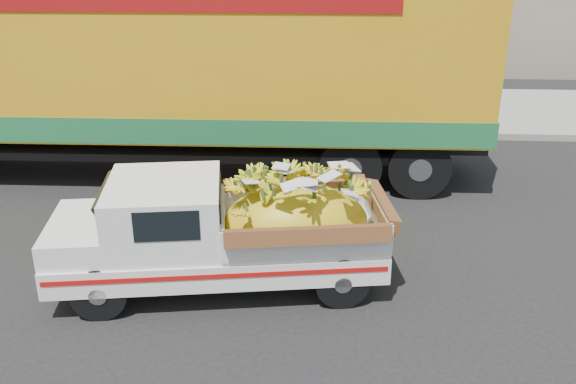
{
  "coord_description": "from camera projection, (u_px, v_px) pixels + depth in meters",
  "views": [
    {
      "loc": [
        1.66,
        -8.11,
        4.5
      ],
      "look_at": [
        1.21,
        0.05,
        1.04
      ],
      "focal_mm": 40.0,
      "sensor_mm": 36.0,
      "label": 1
    }
  ],
  "objects": [
    {
      "name": "semi_trailer",
      "position": [
        160.0,
        63.0,
        11.66
      ],
      "size": [
        12.01,
        2.63,
        3.8
      ],
      "rotation": [
        0.0,
        0.0,
        0.01
      ],
      "color": "black",
      "rests_on": "ground"
    },
    {
      "name": "pickup_truck",
      "position": [
        244.0,
        229.0,
        8.35
      ],
      "size": [
        4.44,
        2.16,
        1.49
      ],
      "rotation": [
        0.0,
        0.0,
        0.14
      ],
      "color": "black",
      "rests_on": "ground"
    },
    {
      "name": "sidewalk",
      "position": [
        258.0,
        107.0,
        16.58
      ],
      "size": [
        60.0,
        4.0,
        0.14
      ],
      "primitive_type": "cube",
      "color": "gray",
      "rests_on": "ground"
    },
    {
      "name": "ground",
      "position": [
        205.0,
        258.0,
        9.29
      ],
      "size": [
        100.0,
        100.0,
        0.0
      ],
      "primitive_type": "plane",
      "color": "black",
      "rests_on": "ground"
    },
    {
      "name": "curb",
      "position": [
        249.0,
        131.0,
        14.64
      ],
      "size": [
        60.0,
        0.25,
        0.15
      ],
      "primitive_type": "cube",
      "color": "gray",
      "rests_on": "ground"
    }
  ]
}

